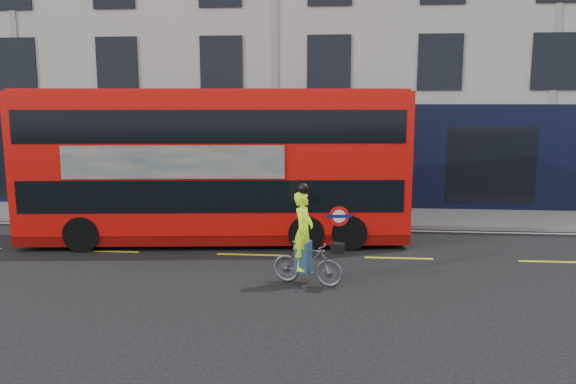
# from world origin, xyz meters

# --- Properties ---
(ground) EXTENTS (120.00, 120.00, 0.00)m
(ground) POSITION_xyz_m (0.00, 0.00, 0.00)
(ground) COLOR black
(ground) RESTS_ON ground
(pavement) EXTENTS (60.00, 3.00, 0.12)m
(pavement) POSITION_xyz_m (0.00, 6.50, 0.06)
(pavement) COLOR gray
(pavement) RESTS_ON ground
(kerb) EXTENTS (60.00, 0.12, 0.13)m
(kerb) POSITION_xyz_m (0.00, 5.00, 0.07)
(kerb) COLOR slate
(kerb) RESTS_ON ground
(building_terrace) EXTENTS (50.00, 10.07, 15.00)m
(building_terrace) POSITION_xyz_m (0.00, 12.94, 7.49)
(building_terrace) COLOR #A4A29A
(building_terrace) RESTS_ON ground
(road_edge_line) EXTENTS (58.00, 0.10, 0.01)m
(road_edge_line) POSITION_xyz_m (0.00, 4.70, 0.00)
(road_edge_line) COLOR silver
(road_edge_line) RESTS_ON ground
(lane_dashes) EXTENTS (58.00, 0.12, 0.01)m
(lane_dashes) POSITION_xyz_m (0.00, 1.50, 0.00)
(lane_dashes) COLOR gold
(lane_dashes) RESTS_ON ground
(bus) EXTENTS (11.26, 3.64, 4.46)m
(bus) POSITION_xyz_m (-1.16, 2.96, 2.29)
(bus) COLOR red
(bus) RESTS_ON ground
(cyclist) EXTENTS (1.74, 0.92, 2.34)m
(cyclist) POSITION_xyz_m (1.65, -0.83, 0.80)
(cyclist) COLOR #4F5255
(cyclist) RESTS_ON ground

